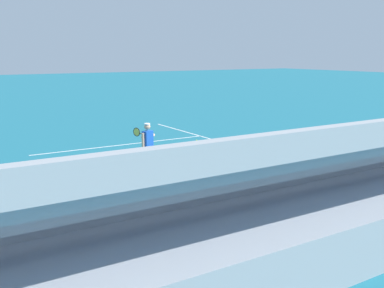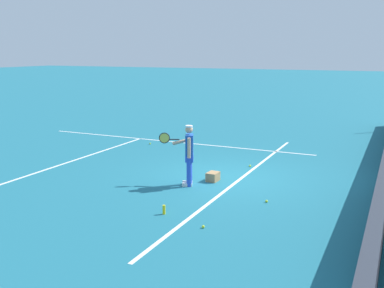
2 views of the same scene
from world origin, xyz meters
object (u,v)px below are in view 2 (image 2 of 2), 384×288
Objects in this scene: tennis_ball_far_right at (173,143)px; tennis_ball_far_left at (267,201)px; ball_box_cardboard at (213,177)px; tennis_ball_by_box at (203,227)px; tennis_player at (188,154)px; tennis_ball_on_baseline at (250,166)px; water_bottle at (164,210)px; tennis_ball_midcourt at (150,144)px.

tennis_ball_far_left is at bearing -135.23° from tennis_ball_far_right.
ball_box_cardboard is 3.59m from tennis_ball_by_box.
tennis_player is 2.99m from tennis_ball_on_baseline.
ball_box_cardboard reaches higher than tennis_ball_by_box.
tennis_ball_far_right is 1.00× the size of tennis_ball_far_left.
water_bottle is (-3.01, -0.02, -0.02)m from ball_box_cardboard.
water_bottle is (-1.81, 1.94, 0.08)m from tennis_ball_far_left.
tennis_player is 7.80× the size of water_bottle.
tennis_ball_on_baseline and tennis_ball_far_left have the same top height.
tennis_ball_midcourt is (1.75, 4.81, 0.00)m from tennis_ball_on_baseline.
tennis_ball_midcourt is 9.04m from tennis_ball_by_box.
ball_box_cardboard is 5.75m from tennis_ball_midcourt.
tennis_ball_midcourt is at bearing 127.67° from tennis_ball_far_right.
water_bottle is at bearing -147.37° from tennis_ball_midcourt.
water_bottle is (-5.04, 0.47, 0.08)m from tennis_ball_on_baseline.
tennis_ball_far_right and tennis_ball_by_box have the same top height.
ball_box_cardboard reaches higher than tennis_ball_far_left.
tennis_ball_on_baseline is 5.06m from water_bottle.
tennis_player reaches higher than tennis_ball_midcourt.
tennis_ball_far_right is 0.97m from tennis_ball_midcourt.
water_bottle is at bearing 174.72° from tennis_ball_on_baseline.
ball_box_cardboard is 6.06× the size of tennis_ball_far_left.
water_bottle is at bearing 133.11° from tennis_ball_far_left.
tennis_ball_on_baseline is at bearing -19.37° from tennis_player.
ball_box_cardboard is at bearing 0.31° from water_bottle.
ball_box_cardboard is 1.82× the size of water_bottle.
tennis_ball_midcourt and tennis_ball_far_left have the same top height.
tennis_ball_by_box is (-2.20, 0.77, 0.00)m from tennis_ball_far_left.
tennis_player reaches higher than ball_box_cardboard.
tennis_ball_far_right and tennis_ball_far_left have the same top height.
tennis_ball_by_box is (-7.76, -4.75, 0.00)m from tennis_ball_far_right.
tennis_ball_on_baseline is at bearing 24.55° from tennis_ball_far_left.
ball_box_cardboard reaches higher than water_bottle.
tennis_ball_by_box is at bearing -148.71° from tennis_player.
ball_box_cardboard is 6.06× the size of tennis_ball_by_box.
water_bottle reaches higher than tennis_ball_far_left.
tennis_player reaches higher than water_bottle.
tennis_ball_by_box is (-2.72, -1.65, -0.86)m from tennis_player.
tennis_player is at bearing 160.63° from tennis_ball_on_baseline.
tennis_ball_far_left is at bearing -128.37° from tennis_ball_midcourt.
tennis_ball_far_left is at bearing -102.12° from tennis_player.
ball_box_cardboard reaches higher than tennis_ball_midcourt.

